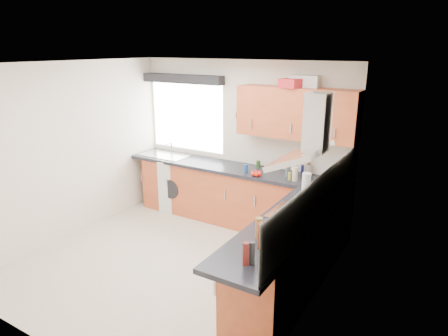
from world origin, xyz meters
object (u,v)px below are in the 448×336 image
Objects in this scene: oven at (293,253)px; upper_cabinets at (296,113)px; washing_machine at (181,184)px; extractor_hood at (309,139)px.

upper_cabinets is (-0.55, 1.32, 1.38)m from oven.
upper_cabinets is at bearing -12.61° from washing_machine.
extractor_hood is 1.48m from upper_cabinets.
washing_machine is at bearing 153.99° from oven.
extractor_hood reaches higher than oven.
upper_cabinets is 2.38m from washing_machine.
upper_cabinets is at bearing 112.54° from oven.
washing_machine is at bearing -176.92° from upper_cabinets.
extractor_hood is 3.16m from washing_machine.
oven is at bearing -41.71° from washing_machine.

